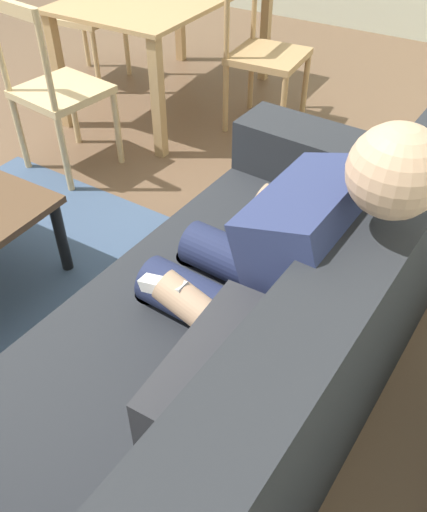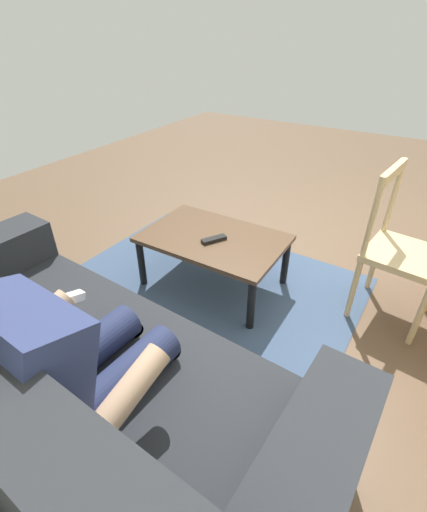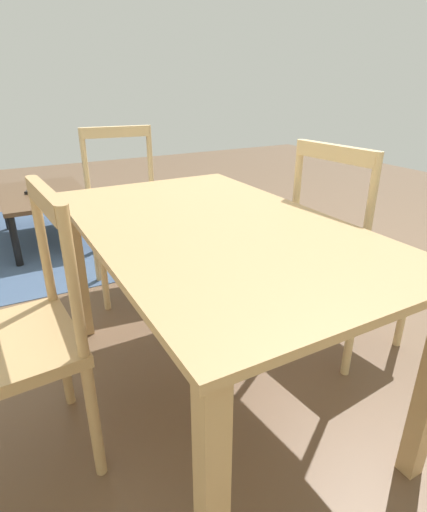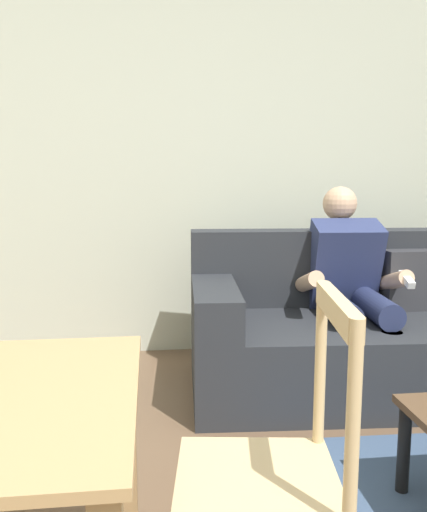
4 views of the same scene
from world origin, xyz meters
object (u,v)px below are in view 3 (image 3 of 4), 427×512
Objects in this scene: dining_chair_near_wall at (14,344)px; dining_chair_facing_couch at (128,216)px; coffee_table at (44,198)px; dining_table at (213,250)px; dining_chair_by_doorway at (347,254)px; tv_remote at (37,192)px.

dining_chair_facing_couch reaches higher than dining_chair_near_wall.
dining_chair_near_wall is at bearing 146.28° from dining_chair_facing_couch.
dining_table reaches higher than coffee_table.
dining_chair_by_doorway is at bearing -146.74° from dining_chair_facing_couch.
dining_chair_by_doorway is at bearing 57.12° from tv_remote.
dining_table is at bearing 179.78° from dining_chair_facing_couch.
dining_table reaches higher than tv_remote.
coffee_table is at bearing 25.15° from dining_chair_by_doorway.
tv_remote is 2.14m from dining_chair_near_wall.
dining_table is 0.71m from dining_chair_near_wall.
tv_remote is at bearing 9.79° from dining_table.
dining_chair_near_wall is at bearing 89.81° from dining_chair_by_doorway.
tv_remote is 0.19× the size of dining_chair_near_wall.
tv_remote is at bearing 26.49° from dining_chair_by_doorway.
dining_chair_facing_couch reaches higher than coffee_table.
dining_chair_facing_couch is at bearing 49.64° from tv_remote.
tv_remote is 2.37m from dining_chair_by_doorway.
dining_chair_by_doorway reaches higher than coffee_table.
dining_table is at bearing -171.55° from coffee_table.
dining_chair_near_wall is 1.38m from dining_chair_by_doorway.
tv_remote is 0.12× the size of dining_table.
dining_chair_by_doorway reaches higher than dining_chair_facing_couch.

